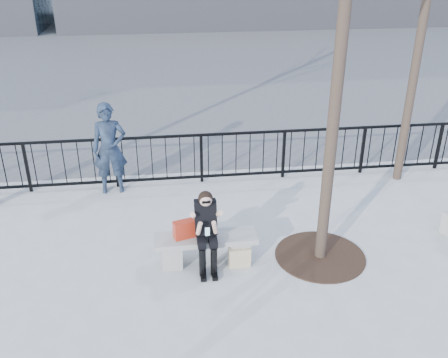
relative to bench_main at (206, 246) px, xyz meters
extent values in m
plane|color=#999994|center=(0.00, 0.00, -0.30)|extent=(120.00, 120.00, 0.00)
cube|color=#474747|center=(0.00, 15.00, -0.30)|extent=(60.00, 23.00, 0.01)
cube|color=black|center=(0.00, 3.00, 0.78)|extent=(14.00, 0.05, 0.05)
cube|color=black|center=(0.00, 3.00, -0.18)|extent=(14.00, 0.05, 0.05)
cube|color=#2D2D30|center=(3.00, 21.96, 0.90)|extent=(18.00, 0.08, 2.40)
cylinder|color=black|center=(1.90, -0.10, 3.45)|extent=(0.18, 0.18, 7.50)
cylinder|color=black|center=(4.50, 2.60, 3.20)|extent=(0.18, 0.18, 7.00)
cylinder|color=black|center=(1.90, -0.10, -0.29)|extent=(1.50, 1.50, 0.02)
cube|color=gray|center=(-0.55, 0.00, -0.10)|extent=(0.32, 0.38, 0.40)
cube|color=gray|center=(0.55, 0.00, -0.10)|extent=(0.32, 0.38, 0.40)
cube|color=gray|center=(0.00, 0.00, 0.14)|extent=(1.65, 0.46, 0.09)
cube|color=#A62814|center=(-0.33, 0.02, 0.33)|extent=(0.38, 0.26, 0.29)
cube|color=beige|center=(0.53, -0.18, -0.14)|extent=(0.35, 0.14, 0.33)
imported|color=black|center=(-1.68, 2.80, 0.65)|extent=(0.73, 0.51, 1.90)
camera|label=1|loc=(-0.59, -6.77, 4.49)|focal=40.00mm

